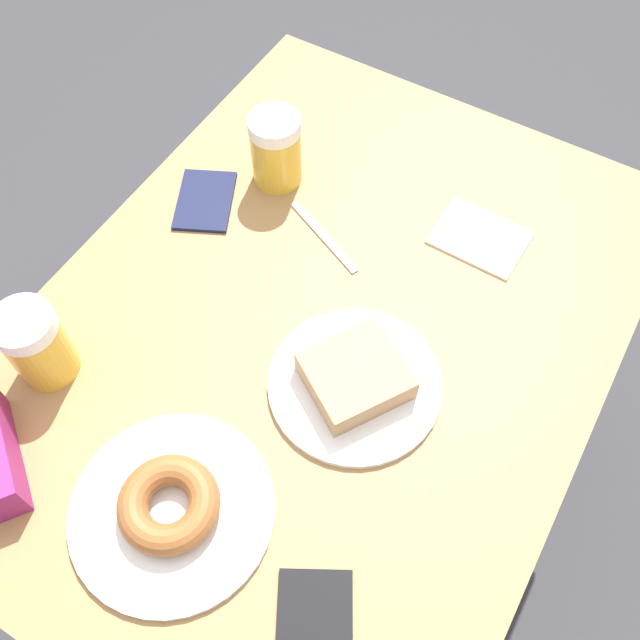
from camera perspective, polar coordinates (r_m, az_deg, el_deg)
The scene contains 10 objects.
ground_plane at distance 1.75m, azimuth -0.00°, elevation -13.75°, with size 8.00×8.00×0.00m, color #333338.
table at distance 1.09m, azimuth -0.00°, elevation -2.34°, with size 0.79×1.08×0.77m.
plate_with_cake at distance 0.98m, azimuth 2.83°, elevation -4.79°, with size 0.24×0.24×0.05m.
plate_with_donut at distance 0.93m, azimuth -11.87°, elevation -14.47°, with size 0.26×0.26×0.05m.
beer_mug_left at distance 1.02m, azimuth -21.72°, elevation -1.83°, with size 0.08×0.08×0.13m.
beer_mug_center at distance 1.17m, azimuth -3.54°, elevation 13.46°, with size 0.08×0.08×0.13m.
napkin_folded at distance 1.16m, azimuth 12.67°, elevation 6.44°, with size 0.14×0.11×0.00m.
fork at distance 1.13m, azimuth 0.32°, elevation 6.68°, with size 0.16×0.08×0.00m.
passport_near_edge at distance 1.19m, azimuth -9.18°, elevation 9.42°, with size 0.13×0.15×0.01m.
passport_far_edge at distance 0.90m, azimuth -0.43°, elevation -23.29°, with size 0.14×0.15×0.01m.
Camera 1 is at (-0.27, 0.46, 1.66)m, focal length 40.00 mm.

